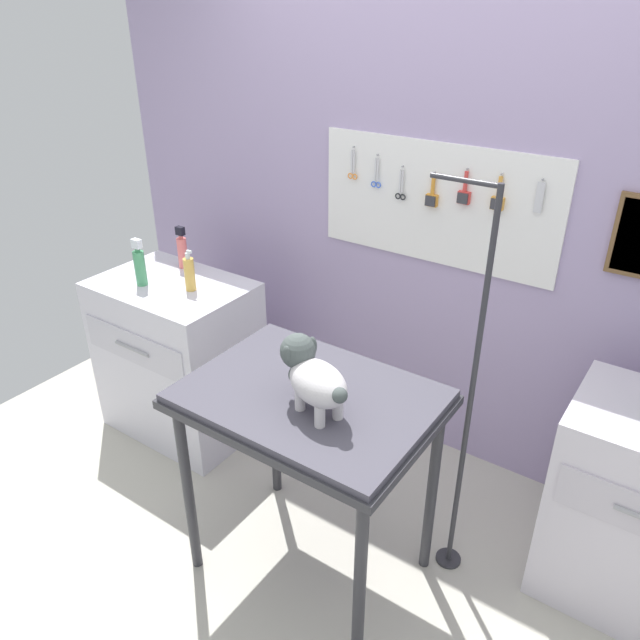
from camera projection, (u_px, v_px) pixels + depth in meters
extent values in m
cube|color=#BBB7A9|center=(280.00, 590.00, 2.60)|extent=(4.40, 4.00, 0.04)
cube|color=#A391BA|center=(435.00, 241.00, 2.97)|extent=(4.00, 0.06, 2.30)
cube|color=white|center=(435.00, 204.00, 2.86)|extent=(1.19, 0.02, 0.57)
cylinder|color=gray|center=(354.00, 147.00, 2.97)|extent=(0.01, 0.02, 0.01)
cube|color=silver|center=(352.00, 161.00, 3.00)|extent=(0.01, 0.00, 0.11)
cube|color=silver|center=(354.00, 162.00, 2.99)|extent=(0.01, 0.00, 0.11)
torus|color=orange|center=(350.00, 176.00, 3.04)|extent=(0.03, 0.01, 0.03)
torus|color=orange|center=(355.00, 177.00, 3.03)|extent=(0.03, 0.01, 0.03)
cylinder|color=gray|center=(378.00, 155.00, 2.91)|extent=(0.01, 0.02, 0.01)
cube|color=silver|center=(376.00, 169.00, 2.94)|extent=(0.01, 0.00, 0.11)
cube|color=silver|center=(378.00, 170.00, 2.94)|extent=(0.01, 0.00, 0.11)
torus|color=blue|center=(374.00, 184.00, 2.98)|extent=(0.03, 0.01, 0.03)
torus|color=blue|center=(378.00, 185.00, 2.97)|extent=(0.03, 0.01, 0.03)
cylinder|color=gray|center=(403.00, 166.00, 2.86)|extent=(0.01, 0.02, 0.01)
cube|color=silver|center=(400.00, 181.00, 2.89)|extent=(0.01, 0.00, 0.11)
cube|color=silver|center=(402.00, 182.00, 2.89)|extent=(0.01, 0.00, 0.11)
torus|color=black|center=(398.00, 196.00, 2.93)|extent=(0.03, 0.01, 0.03)
torus|color=black|center=(403.00, 197.00, 2.92)|extent=(0.03, 0.01, 0.03)
cylinder|color=gray|center=(435.00, 172.00, 2.78)|extent=(0.01, 0.02, 0.01)
cylinder|color=orange|center=(433.00, 185.00, 2.80)|extent=(0.02, 0.02, 0.09)
cube|color=orange|center=(432.00, 200.00, 2.84)|extent=(0.06, 0.02, 0.06)
cube|color=#333338|center=(430.00, 201.00, 2.82)|extent=(0.05, 0.01, 0.05)
cylinder|color=gray|center=(468.00, 169.00, 2.69)|extent=(0.01, 0.02, 0.01)
cylinder|color=#CA3936|center=(466.00, 182.00, 2.71)|extent=(0.02, 0.02, 0.09)
cube|color=#CA3936|center=(464.00, 198.00, 2.74)|extent=(0.06, 0.02, 0.06)
cube|color=#333338|center=(462.00, 198.00, 2.73)|extent=(0.05, 0.01, 0.05)
cylinder|color=gray|center=(502.00, 174.00, 2.61)|extent=(0.01, 0.02, 0.01)
cylinder|color=gold|center=(500.00, 187.00, 2.63)|extent=(0.02, 0.02, 0.09)
cube|color=gold|center=(497.00, 203.00, 2.66)|extent=(0.06, 0.02, 0.06)
cube|color=#333338|center=(496.00, 204.00, 2.65)|extent=(0.05, 0.01, 0.05)
cylinder|color=gray|center=(543.00, 179.00, 2.52)|extent=(0.01, 0.02, 0.01)
cube|color=silver|center=(539.00, 198.00, 2.55)|extent=(0.03, 0.01, 0.13)
cylinder|color=#2D2D33|center=(188.00, 491.00, 2.50)|extent=(0.04, 0.04, 0.85)
cylinder|color=#2D2D33|center=(360.00, 589.00, 2.09)|extent=(0.04, 0.04, 0.85)
cylinder|color=#2D2D33|center=(275.00, 420.00, 2.91)|extent=(0.04, 0.04, 0.85)
cylinder|color=#2D2D33|center=(432.00, 491.00, 2.50)|extent=(0.04, 0.04, 0.85)
cube|color=#2D2D33|center=(309.00, 402.00, 2.29)|extent=(0.94, 0.69, 0.03)
cube|color=#46444F|center=(309.00, 395.00, 2.27)|extent=(0.91, 0.67, 0.03)
cylinder|color=#2D2D33|center=(448.00, 558.00, 2.71)|extent=(0.11, 0.11, 0.01)
cylinder|color=#2D2D33|center=(470.00, 404.00, 2.31)|extent=(0.02, 0.02, 1.69)
cylinder|color=#2D2D33|center=(465.00, 181.00, 1.98)|extent=(0.24, 0.02, 0.02)
cylinder|color=silver|center=(300.00, 399.00, 2.15)|extent=(0.04, 0.04, 0.09)
cylinder|color=silver|center=(318.00, 392.00, 2.19)|extent=(0.04, 0.04, 0.09)
cylinder|color=silver|center=(320.00, 416.00, 2.07)|extent=(0.04, 0.04, 0.09)
cylinder|color=silver|center=(338.00, 408.00, 2.11)|extent=(0.04, 0.04, 0.09)
ellipsoid|color=silver|center=(318.00, 383.00, 2.10)|extent=(0.29, 0.24, 0.14)
ellipsoid|color=#464F4E|center=(303.00, 373.00, 2.16)|extent=(0.12, 0.14, 0.08)
sphere|color=#464F4E|center=(298.00, 351.00, 2.15)|extent=(0.13, 0.13, 0.13)
ellipsoid|color=silver|center=(289.00, 348.00, 2.20)|extent=(0.07, 0.07, 0.04)
sphere|color=black|center=(286.00, 345.00, 2.21)|extent=(0.02, 0.02, 0.02)
ellipsoid|color=#464F4E|center=(287.00, 355.00, 2.11)|extent=(0.05, 0.04, 0.07)
ellipsoid|color=#464F4E|center=(313.00, 345.00, 2.16)|extent=(0.05, 0.04, 0.07)
sphere|color=#464F4E|center=(340.00, 395.00, 2.00)|extent=(0.05, 0.05, 0.05)
cube|color=silver|center=(179.00, 357.00, 3.37)|extent=(0.80, 0.56, 0.89)
cube|color=silver|center=(133.00, 348.00, 3.07)|extent=(0.70, 0.01, 0.18)
cylinder|color=#99999E|center=(132.00, 349.00, 3.06)|extent=(0.24, 0.02, 0.02)
cylinder|color=#449661|center=(140.00, 268.00, 3.10)|extent=(0.06, 0.06, 0.18)
cylinder|color=#449661|center=(137.00, 250.00, 3.05)|extent=(0.03, 0.03, 0.02)
cube|color=silver|center=(136.00, 244.00, 3.04)|extent=(0.05, 0.03, 0.04)
cylinder|color=#D96460|center=(183.00, 253.00, 3.30)|extent=(0.05, 0.05, 0.17)
cylinder|color=#D96460|center=(181.00, 237.00, 3.26)|extent=(0.02, 0.02, 0.02)
cube|color=black|center=(180.00, 231.00, 3.24)|extent=(0.05, 0.03, 0.04)
cylinder|color=gold|center=(190.00, 274.00, 3.05)|extent=(0.05, 0.05, 0.17)
cylinder|color=silver|center=(188.00, 256.00, 3.00)|extent=(0.02, 0.02, 0.03)
cube|color=silver|center=(189.00, 252.00, 2.98)|extent=(0.03, 0.01, 0.01)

